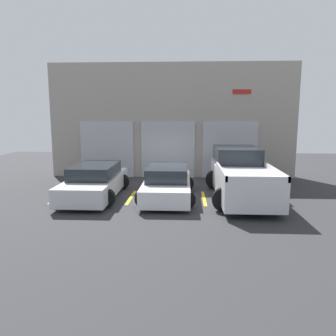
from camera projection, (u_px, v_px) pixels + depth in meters
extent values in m
plane|color=#2D2D30|center=(169.00, 190.00, 14.02)|extent=(28.00, 28.00, 0.00)
cube|color=#9E9389|center=(172.00, 121.00, 16.80)|extent=(12.52, 0.60, 5.77)
cube|color=#ADADB2|center=(107.00, 149.00, 16.88)|extent=(2.74, 0.08, 2.86)
cube|color=#ADADB2|center=(168.00, 150.00, 16.71)|extent=(2.74, 0.08, 2.86)
cube|color=#ADADB2|center=(230.00, 150.00, 16.55)|extent=(2.74, 0.08, 2.86)
cube|color=#B21E19|center=(242.00, 92.00, 16.06)|extent=(0.90, 0.03, 0.22)
cube|color=silver|center=(242.00, 181.00, 12.49)|extent=(1.93, 5.46, 0.99)
cube|color=#1E2328|center=(236.00, 155.00, 13.84)|extent=(1.77, 2.46, 0.64)
cube|color=silver|center=(221.00, 171.00, 11.24)|extent=(0.08, 3.01, 0.18)
cube|color=silver|center=(276.00, 171.00, 11.14)|extent=(0.08, 3.01, 0.18)
cube|color=silver|center=(258.00, 179.00, 9.75)|extent=(1.93, 0.08, 0.18)
cylinder|color=black|center=(215.00, 180.00, 14.26)|extent=(0.82, 0.22, 0.82)
cylinder|color=black|center=(255.00, 180.00, 14.17)|extent=(0.82, 0.22, 0.82)
cylinder|color=black|center=(224.00, 200.00, 10.92)|extent=(0.82, 0.22, 0.82)
cylinder|color=black|center=(276.00, 200.00, 10.83)|extent=(0.82, 0.22, 0.82)
cube|color=white|center=(167.00, 187.00, 12.69)|extent=(1.74, 4.34, 0.60)
cube|color=#1E2328|center=(167.00, 172.00, 12.70)|extent=(1.53, 2.39, 0.51)
cylinder|color=black|center=(151.00, 183.00, 14.07)|extent=(0.60, 0.22, 0.60)
cylinder|color=black|center=(187.00, 183.00, 14.00)|extent=(0.60, 0.22, 0.60)
cylinder|color=black|center=(144.00, 199.00, 11.42)|extent=(0.60, 0.22, 0.60)
cylinder|color=black|center=(187.00, 200.00, 11.34)|extent=(0.60, 0.22, 0.60)
cube|color=silver|center=(95.00, 185.00, 12.83)|extent=(1.77, 4.58, 0.65)
cube|color=#1E2328|center=(95.00, 170.00, 12.85)|extent=(1.56, 2.52, 0.48)
cylinder|color=black|center=(86.00, 181.00, 14.29)|extent=(0.66, 0.22, 0.66)
cylinder|color=black|center=(122.00, 182.00, 14.21)|extent=(0.66, 0.22, 0.66)
cylinder|color=black|center=(62.00, 198.00, 11.49)|extent=(0.66, 0.22, 0.66)
cylinder|color=black|center=(106.00, 198.00, 11.41)|extent=(0.66, 0.22, 0.66)
cube|color=gold|center=(60.00, 196.00, 12.98)|extent=(0.12, 2.20, 0.01)
cube|color=gold|center=(131.00, 197.00, 12.83)|extent=(0.12, 2.20, 0.01)
cube|color=gold|center=(204.00, 198.00, 12.68)|extent=(0.12, 2.20, 0.01)
cube|color=gold|center=(278.00, 199.00, 12.54)|extent=(0.12, 2.20, 0.01)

